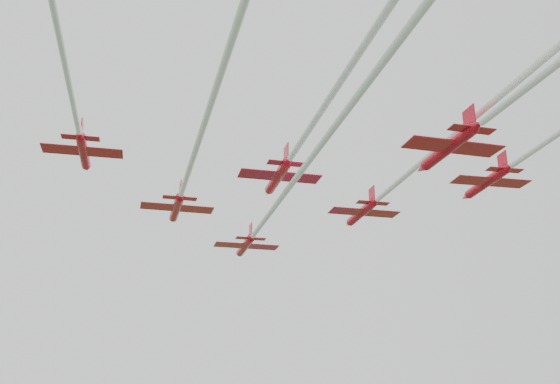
# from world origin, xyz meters

# --- Properties ---
(jet_lead) EXTENTS (23.56, 66.70, 2.92)m
(jet_lead) POSITION_xyz_m (1.58, 0.09, 47.67)
(jet_lead) COLOR red
(jet_row2_left) EXTENTS (24.69, 67.20, 2.86)m
(jet_row2_left) POSITION_xyz_m (-5.57, -15.02, 49.15)
(jet_row2_left) COLOR red
(jet_row2_right) EXTENTS (19.22, 53.55, 2.96)m
(jet_row2_right) POSITION_xyz_m (17.31, -2.11, 50.29)
(jet_row2_right) COLOR red
(jet_row3_left) EXTENTS (18.73, 56.35, 2.59)m
(jet_row3_left) POSITION_xyz_m (-14.37, -27.40, 50.62)
(jet_row3_left) COLOR red
(jet_row3_mid) EXTENTS (23.41, 67.48, 2.86)m
(jet_row3_mid) POSITION_xyz_m (8.28, -25.34, 49.37)
(jet_row3_mid) COLOR red
(jet_row3_right) EXTENTS (16.26, 49.89, 2.83)m
(jet_row3_right) POSITION_xyz_m (31.03, -13.24, 50.02)
(jet_row3_right) COLOR red
(jet_row4_right) EXTENTS (21.51, 56.61, 2.92)m
(jet_row4_right) POSITION_xyz_m (24.69, -31.65, 47.86)
(jet_row4_right) COLOR red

